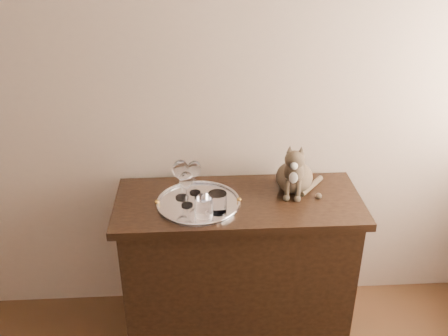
% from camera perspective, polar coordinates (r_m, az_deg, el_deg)
% --- Properties ---
extents(wall_back, '(4.00, 0.10, 2.70)m').
position_cam_1_polar(wall_back, '(2.52, -12.69, 9.49)').
color(wall_back, '#C0A790').
rests_on(wall_back, ground).
extents(sideboard, '(1.20, 0.50, 0.85)m').
position_cam_1_polar(sideboard, '(2.67, 1.55, -11.48)').
color(sideboard, black).
rests_on(sideboard, ground).
extents(tray, '(0.40, 0.40, 0.01)m').
position_cam_1_polar(tray, '(2.39, -2.94, -4.08)').
color(tray, silver).
rests_on(tray, sideboard).
extents(wine_glass_a, '(0.08, 0.08, 0.20)m').
position_cam_1_polar(wine_glass_a, '(2.38, -4.91, -1.31)').
color(wine_glass_a, white).
rests_on(wine_glass_a, tray).
extents(wine_glass_b, '(0.07, 0.07, 0.18)m').
position_cam_1_polar(wine_glass_b, '(2.42, -3.38, -1.06)').
color(wine_glass_b, white).
rests_on(wine_glass_b, tray).
extents(wine_glass_d, '(0.07, 0.07, 0.18)m').
position_cam_1_polar(wine_glass_d, '(2.32, -4.31, -2.40)').
color(wine_glass_d, white).
rests_on(wine_glass_d, tray).
extents(tumbler_a, '(0.09, 0.09, 0.10)m').
position_cam_1_polar(tumbler_a, '(2.29, -0.75, -3.98)').
color(tumbler_a, white).
rests_on(tumbler_a, tray).
extents(tumbler_b, '(0.08, 0.08, 0.09)m').
position_cam_1_polar(tumbler_b, '(2.26, -2.31, -4.45)').
color(tumbler_b, white).
rests_on(tumbler_b, tray).
extents(cat, '(0.34, 0.32, 0.28)m').
position_cam_1_polar(cat, '(2.46, 8.13, 0.42)').
color(cat, '#47362A').
rests_on(cat, sideboard).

